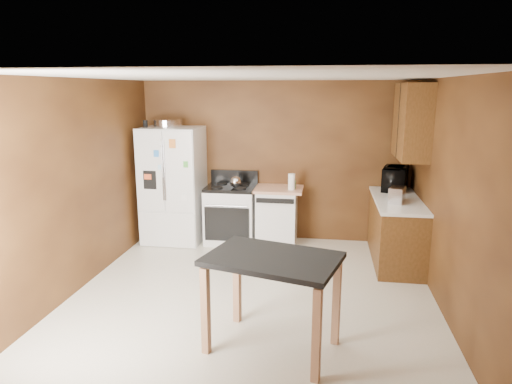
% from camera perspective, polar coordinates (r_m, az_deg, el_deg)
% --- Properties ---
extents(floor, '(4.50, 4.50, 0.00)m').
position_cam_1_polar(floor, '(5.46, -0.53, -13.02)').
color(floor, silver).
rests_on(floor, ground).
extents(ceiling, '(4.50, 4.50, 0.00)m').
position_cam_1_polar(ceiling, '(4.91, -0.59, 14.25)').
color(ceiling, white).
rests_on(ceiling, ground).
extents(wall_back, '(4.20, 0.00, 4.20)m').
position_cam_1_polar(wall_back, '(7.23, 2.32, 3.84)').
color(wall_back, brown).
rests_on(wall_back, ground).
extents(wall_front, '(4.20, 0.00, 4.20)m').
position_cam_1_polar(wall_front, '(2.94, -7.74, -9.87)').
color(wall_front, brown).
rests_on(wall_front, ground).
extents(wall_left, '(0.00, 4.50, 4.50)m').
position_cam_1_polar(wall_left, '(5.76, -21.66, 0.60)').
color(wall_left, brown).
rests_on(wall_left, ground).
extents(wall_right, '(0.00, 4.50, 4.50)m').
position_cam_1_polar(wall_right, '(5.14, 23.20, -0.90)').
color(wall_right, brown).
rests_on(wall_right, ground).
extents(roasting_pan, '(0.44, 0.44, 0.11)m').
position_cam_1_polar(roasting_pan, '(7.21, -10.97, 8.43)').
color(roasting_pan, silver).
rests_on(roasting_pan, refrigerator).
extents(pen_cup, '(0.07, 0.07, 0.11)m').
position_cam_1_polar(pen_cup, '(7.19, -13.67, 8.28)').
color(pen_cup, black).
rests_on(pen_cup, refrigerator).
extents(kettle, '(0.17, 0.17, 0.17)m').
position_cam_1_polar(kettle, '(6.96, -2.57, 1.27)').
color(kettle, silver).
rests_on(kettle, gas_range).
extents(paper_towel, '(0.13, 0.13, 0.24)m').
position_cam_1_polar(paper_towel, '(6.85, 4.47, 1.28)').
color(paper_towel, white).
rests_on(paper_towel, dishwasher).
extents(green_canister, '(0.11, 0.11, 0.12)m').
position_cam_1_polar(green_canister, '(6.97, 4.56, 0.95)').
color(green_canister, '#3D9F54').
rests_on(green_canister, dishwasher).
extents(toaster, '(0.26, 0.33, 0.21)m').
position_cam_1_polar(toaster, '(6.32, 17.23, -0.32)').
color(toaster, silver).
rests_on(toaster, right_cabinets).
extents(microwave, '(0.54, 0.67, 0.32)m').
position_cam_1_polar(microwave, '(7.09, 17.00, 1.55)').
color(microwave, black).
rests_on(microwave, right_cabinets).
extents(refrigerator, '(0.90, 0.80, 1.80)m').
position_cam_1_polar(refrigerator, '(7.26, -10.31, 0.87)').
color(refrigerator, white).
rests_on(refrigerator, ground).
extents(gas_range, '(0.76, 0.68, 1.10)m').
position_cam_1_polar(gas_range, '(7.18, -3.12, -2.67)').
color(gas_range, white).
rests_on(gas_range, ground).
extents(dishwasher, '(0.78, 0.63, 0.89)m').
position_cam_1_polar(dishwasher, '(7.10, 2.63, -2.93)').
color(dishwasher, white).
rests_on(dishwasher, ground).
extents(right_cabinets, '(0.63, 1.58, 2.45)m').
position_cam_1_polar(right_cabinets, '(6.58, 17.63, -0.70)').
color(right_cabinets, brown).
rests_on(right_cabinets, ground).
extents(island, '(1.33, 1.05, 0.91)m').
position_cam_1_polar(island, '(4.18, 2.08, -9.91)').
color(island, black).
rests_on(island, ground).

